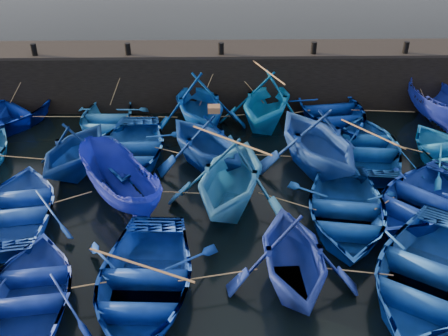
{
  "coord_description": "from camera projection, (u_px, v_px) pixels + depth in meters",
  "views": [
    {
      "loc": [
        -0.28,
        -11.42,
        9.42
      ],
      "look_at": [
        0.0,
        3.2,
        0.7
      ],
      "focal_mm": 40.0,
      "sensor_mm": 36.0,
      "label": 1
    }
  ],
  "objects": [
    {
      "name": "ground",
      "position": [
        226.0,
        244.0,
        14.64
      ],
      "size": [
        120.0,
        120.0,
        0.0
      ],
      "primitive_type": "plane",
      "color": "black",
      "rests_on": "ground"
    },
    {
      "name": "quay_wall",
      "position": [
        221.0,
        77.0,
        23.01
      ],
      "size": [
        26.0,
        2.5,
        2.5
      ],
      "primitive_type": "cube",
      "color": "black",
      "rests_on": "ground"
    },
    {
      "name": "quay_top",
      "position": [
        221.0,
        49.0,
        22.34
      ],
      "size": [
        26.0,
        2.5,
        0.12
      ],
      "primitive_type": "cube",
      "color": "black",
      "rests_on": "quay_wall"
    },
    {
      "name": "bollard_0",
      "position": [
        34.0,
        50.0,
        21.28
      ],
      "size": [
        0.24,
        0.24,
        0.5
      ],
      "primitive_type": "cylinder",
      "color": "black",
      "rests_on": "quay_top"
    },
    {
      "name": "bollard_1",
      "position": [
        128.0,
        49.0,
        21.34
      ],
      "size": [
        0.24,
        0.24,
        0.5
      ],
      "primitive_type": "cylinder",
      "color": "black",
      "rests_on": "quay_top"
    },
    {
      "name": "bollard_2",
      "position": [
        221.0,
        48.0,
        21.41
      ],
      "size": [
        0.24,
        0.24,
        0.5
      ],
      "primitive_type": "cylinder",
      "color": "black",
      "rests_on": "quay_top"
    },
    {
      "name": "bollard_3",
      "position": [
        314.0,
        48.0,
        21.48
      ],
      "size": [
        0.24,
        0.24,
        0.5
      ],
      "primitive_type": "cylinder",
      "color": "black",
      "rests_on": "quay_top"
    },
    {
      "name": "bollard_4",
      "position": [
        406.0,
        47.0,
        21.54
      ],
      "size": [
        0.24,
        0.24,
        0.5
      ],
      "primitive_type": "cylinder",
      "color": "black",
      "rests_on": "quay_top"
    },
    {
      "name": "boat_1",
      "position": [
        105.0,
        118.0,
        20.99
      ],
      "size": [
        3.4,
        4.63,
        0.93
      ],
      "primitive_type": "imported",
      "rotation": [
        0.0,
        0.0,
        -0.04
      ],
      "color": "blue",
      "rests_on": "ground"
    },
    {
      "name": "boat_2",
      "position": [
        199.0,
        103.0,
        20.58
      ],
      "size": [
        4.89,
        5.36,
        2.41
      ],
      "primitive_type": "imported",
      "rotation": [
        0.0,
        0.0,
        0.23
      ],
      "color": "#06419A",
      "rests_on": "ground"
    },
    {
      "name": "boat_3",
      "position": [
        267.0,
        100.0,
        20.8
      ],
      "size": [
        5.1,
        5.51,
        2.4
      ],
      "primitive_type": "imported",
      "rotation": [
        0.0,
        0.0,
        -0.3
      ],
      "color": "blue",
      "rests_on": "ground"
    },
    {
      "name": "boat_4",
      "position": [
        331.0,
        109.0,
        21.5
      ],
      "size": [
        4.77,
        6.12,
        1.16
      ],
      "primitive_type": "imported",
      "rotation": [
        0.0,
        0.0,
        0.14
      ],
      "color": "navy",
      "rests_on": "ground"
    },
    {
      "name": "boat_5",
      "position": [
        437.0,
        105.0,
        21.19
      ],
      "size": [
        2.08,
        4.7,
        1.77
      ],
      "primitive_type": "imported",
      "rotation": [
        0.0,
        0.0,
        0.08
      ],
      "color": "#192A9D",
      "rests_on": "ground"
    },
    {
      "name": "boat_7",
      "position": [
        75.0,
        148.0,
        17.58
      ],
      "size": [
        4.37,
        4.72,
        2.06
      ],
      "primitive_type": "imported",
      "rotation": [
        0.0,
        0.0,
        2.84
      ],
      "color": "navy",
      "rests_on": "ground"
    },
    {
      "name": "boat_8",
      "position": [
        131.0,
        148.0,
        18.61
      ],
      "size": [
        3.66,
        5.09,
        1.05
      ],
      "primitive_type": "imported",
      "rotation": [
        0.0,
        0.0,
        0.01
      ],
      "color": "#124AB3",
      "rests_on": "ground"
    },
    {
      "name": "boat_9",
      "position": [
        206.0,
        140.0,
        17.92
      ],
      "size": [
        5.37,
        5.52,
        2.21
      ],
      "primitive_type": "imported",
      "rotation": [
        0.0,
        0.0,
        3.75
      ],
      "color": "navy",
      "rests_on": "ground"
    },
    {
      "name": "boat_10",
      "position": [
        318.0,
        138.0,
        17.66
      ],
      "size": [
        5.55,
        5.97,
        2.56
      ],
      "primitive_type": "imported",
      "rotation": [
        0.0,
        0.0,
        3.47
      ],
      "color": "navy",
      "rests_on": "ground"
    },
    {
      "name": "boat_11",
      "position": [
        370.0,
        146.0,
        18.79
      ],
      "size": [
        4.02,
        5.23,
        1.01
      ],
      "primitive_type": "imported",
      "rotation": [
        0.0,
        0.0,
        3.02
      ],
      "color": "navy",
      "rests_on": "ground"
    },
    {
      "name": "boat_14",
      "position": [
        20.0,
        206.0,
        15.46
      ],
      "size": [
        4.04,
        5.12,
        0.96
      ],
      "primitive_type": "imported",
      "rotation": [
        0.0,
        0.0,
        3.31
      ],
      "color": "blue",
      "rests_on": "ground"
    },
    {
      "name": "boat_15",
      "position": [
        119.0,
        183.0,
        15.9
      ],
      "size": [
        3.86,
        4.56,
        1.7
      ],
      "primitive_type": "imported",
      "rotation": [
        0.0,
        0.0,
        3.75
      ],
      "color": "#122195",
      "rests_on": "ground"
    },
    {
      "name": "boat_16",
      "position": [
        231.0,
        175.0,
        15.63
      ],
      "size": [
        5.11,
        5.55,
        2.43
      ],
      "primitive_type": "imported",
      "rotation": [
        0.0,
        0.0,
        -0.28
      ],
      "color": "#2D78C9",
      "rests_on": "ground"
    },
    {
      "name": "boat_17",
      "position": [
        346.0,
        210.0,
        15.2
      ],
      "size": [
        4.4,
        5.6,
        1.05
      ],
      "primitive_type": "imported",
      "rotation": [
        0.0,
        0.0,
        -0.16
      ],
      "color": "#0F4398",
      "rests_on": "ground"
    },
    {
      "name": "boat_18",
      "position": [
        422.0,
        198.0,
        15.78
      ],
      "size": [
        6.07,
        6.06,
        1.04
      ],
      "primitive_type": "imported",
      "rotation": [
        0.0,
        0.0,
        -0.79
      ],
      "color": "#1233A6",
      "rests_on": "ground"
    },
    {
      "name": "boat_21",
      "position": [
        31.0,
        292.0,
        12.34
      ],
      "size": [
        3.73,
        4.83,
        0.93
      ],
      "primitive_type": "imported",
      "rotation": [
        0.0,
        0.0,
        3.27
      ],
      "color": "#142F96",
      "rests_on": "ground"
    },
    {
      "name": "boat_22",
      "position": [
        142.0,
        282.0,
        12.53
      ],
      "size": [
        3.94,
        5.33,
        1.07
      ],
      "primitive_type": "imported",
      "rotation": [
        0.0,
        0.0,
        -0.05
      ],
      "color": "navy",
      "rests_on": "ground"
    },
    {
      "name": "boat_23",
      "position": [
        293.0,
        254.0,
        12.67
      ],
      "size": [
        3.59,
        4.12,
        2.1
      ],
      "primitive_type": "imported",
      "rotation": [
        0.0,
        0.0,
        0.04
      ],
      "color": "navy",
      "rests_on": "ground"
    },
    {
      "name": "boat_24",
      "position": [
        429.0,
        273.0,
        12.71
      ],
      "size": [
        6.6,
        7.07,
        1.19
      ],
      "primitive_type": "imported",
      "rotation": [
        0.0,
        0.0,
        -0.58
      ],
      "color": "#13479F",
      "rests_on": "ground"
    },
    {
      "name": "wooden_crate",
      "position": [
        214.0,
        109.0,
        17.3
      ],
      "size": [
        0.43,
        0.38,
        0.22
      ],
      "primitive_type": "cube",
      "color": "brown",
      "rests_on": "boat_9"
    },
    {
      "name": "mooring_ropes",
      "position": [
        223.0,
        142.0,
        18.35
      ],
      "size": [
        18.59,
        11.84,
        2.1
      ],
      "color": "tan",
      "rests_on": "ground"
    },
    {
      "name": "loose_oars",
      "position": [
        265.0,
        141.0,
        16.48
      ],
      "size": [
        9.95,
        12.03,
        1.49
      ],
      "color": "#99724C",
      "rests_on": "ground"
    }
  ]
}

